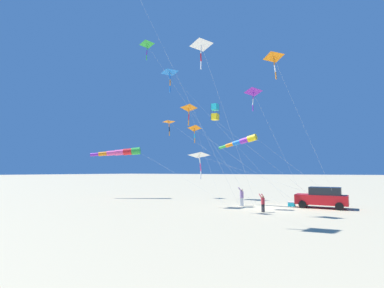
{
  "coord_description": "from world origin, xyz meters",
  "views": [
    {
      "loc": [
        -7.29,
        25.64,
        3.24
      ],
      "look_at": [
        7.14,
        1.63,
        5.95
      ],
      "focal_mm": 26.69,
      "sensor_mm": 36.0,
      "label": 1
    }
  ],
  "objects_px": {
    "kite_delta_purple_drifting": "(148,46)",
    "kite_delta_white_trailing": "(189,108)",
    "person_child_green_jacket": "(263,202)",
    "kite_windsock_orange_high_right": "(242,141)",
    "person_adult_flyer": "(242,196)",
    "kite_delta_magenta_far_left": "(202,46)",
    "kite_windsock_rainbow_low_near": "(122,152)",
    "kite_delta_teal_far_right": "(274,58)",
    "kite_delta_black_fish_shape": "(253,92)",
    "cooler_box": "(292,204)",
    "kite_delta_small_distant": "(169,122)",
    "kite_box_long_streamer_left": "(215,112)",
    "parked_car": "(322,197)",
    "kite_delta_green_low_center": "(199,155)",
    "kite_delta_red_high_left": "(170,73)",
    "kite_delta_yellow_midlevel": "(195,129)"
  },
  "relations": [
    {
      "from": "cooler_box",
      "to": "kite_delta_small_distant",
      "type": "height_order",
      "value": "kite_delta_small_distant"
    },
    {
      "from": "kite_delta_black_fish_shape",
      "to": "kite_delta_red_high_left",
      "type": "relative_size",
      "value": 0.7
    },
    {
      "from": "kite_windsock_orange_high_right",
      "to": "kite_delta_yellow_midlevel",
      "type": "height_order",
      "value": "kite_delta_yellow_midlevel"
    },
    {
      "from": "kite_delta_magenta_far_left",
      "to": "kite_delta_black_fish_shape",
      "type": "xyz_separation_m",
      "value": [
        -2.11,
        -6.59,
        -2.66
      ]
    },
    {
      "from": "cooler_box",
      "to": "kite_delta_white_trailing",
      "type": "height_order",
      "value": "kite_delta_white_trailing"
    },
    {
      "from": "kite_delta_teal_far_right",
      "to": "kite_delta_black_fish_shape",
      "type": "xyz_separation_m",
      "value": [
        3.23,
        -4.41,
        -1.26
      ]
    },
    {
      "from": "kite_delta_red_high_left",
      "to": "kite_box_long_streamer_left",
      "type": "bearing_deg",
      "value": 148.57
    },
    {
      "from": "kite_delta_purple_drifting",
      "to": "kite_delta_teal_far_right",
      "type": "relative_size",
      "value": 1.18
    },
    {
      "from": "kite_box_long_streamer_left",
      "to": "kite_delta_small_distant",
      "type": "distance_m",
      "value": 11.73
    },
    {
      "from": "kite_delta_purple_drifting",
      "to": "kite_delta_white_trailing",
      "type": "height_order",
      "value": "kite_delta_purple_drifting"
    },
    {
      "from": "kite_windsock_rainbow_low_near",
      "to": "kite_box_long_streamer_left",
      "type": "bearing_deg",
      "value": 168.84
    },
    {
      "from": "kite_delta_purple_drifting",
      "to": "kite_delta_black_fish_shape",
      "type": "distance_m",
      "value": 10.91
    },
    {
      "from": "kite_delta_magenta_far_left",
      "to": "kite_delta_yellow_midlevel",
      "type": "xyz_separation_m",
      "value": [
        3.01,
        -3.99,
        -6.18
      ]
    },
    {
      "from": "cooler_box",
      "to": "kite_windsock_orange_high_right",
      "type": "xyz_separation_m",
      "value": [
        4.07,
        1.82,
        5.97
      ]
    },
    {
      "from": "kite_delta_yellow_midlevel",
      "to": "kite_delta_green_low_center",
      "type": "bearing_deg",
      "value": 141.94
    },
    {
      "from": "kite_delta_green_low_center",
      "to": "kite_windsock_orange_high_right",
      "type": "bearing_deg",
      "value": -135.6
    },
    {
      "from": "kite_delta_white_trailing",
      "to": "kite_delta_teal_far_right",
      "type": "bearing_deg",
      "value": 148.11
    },
    {
      "from": "person_adult_flyer",
      "to": "kite_windsock_orange_high_right",
      "type": "xyz_separation_m",
      "value": [
        -0.07,
        -0.22,
        5.23
      ]
    },
    {
      "from": "cooler_box",
      "to": "kite_windsock_rainbow_low_near",
      "type": "height_order",
      "value": "kite_windsock_rainbow_low_near"
    },
    {
      "from": "kite_delta_teal_far_right",
      "to": "kite_delta_purple_drifting",
      "type": "bearing_deg",
      "value": 16.33
    },
    {
      "from": "kite_delta_green_low_center",
      "to": "kite_delta_white_trailing",
      "type": "bearing_deg",
      "value": -51.96
    },
    {
      "from": "kite_windsock_rainbow_low_near",
      "to": "kite_delta_red_high_left",
      "type": "distance_m",
      "value": 11.78
    },
    {
      "from": "cooler_box",
      "to": "kite_delta_green_low_center",
      "type": "height_order",
      "value": "kite_delta_green_low_center"
    },
    {
      "from": "parked_car",
      "to": "kite_delta_small_distant",
      "type": "xyz_separation_m",
      "value": [
        17.96,
        -1.58,
        8.65
      ]
    },
    {
      "from": "kite_delta_black_fish_shape",
      "to": "kite_delta_red_high_left",
      "type": "distance_m",
      "value": 12.92
    },
    {
      "from": "person_child_green_jacket",
      "to": "kite_windsock_orange_high_right",
      "type": "relative_size",
      "value": 0.13
    },
    {
      "from": "kite_delta_teal_far_right",
      "to": "kite_delta_small_distant",
      "type": "bearing_deg",
      "value": -26.02
    },
    {
      "from": "person_adult_flyer",
      "to": "person_child_green_jacket",
      "type": "relative_size",
      "value": 1.21
    },
    {
      "from": "kite_delta_green_low_center",
      "to": "kite_windsock_rainbow_low_near",
      "type": "height_order",
      "value": "kite_windsock_rainbow_low_near"
    },
    {
      "from": "kite_delta_purple_drifting",
      "to": "kite_delta_white_trailing",
      "type": "relative_size",
      "value": 1.28
    },
    {
      "from": "kite_delta_teal_far_right",
      "to": "kite_delta_red_high_left",
      "type": "bearing_deg",
      "value": -24.4
    },
    {
      "from": "kite_box_long_streamer_left",
      "to": "parked_car",
      "type": "bearing_deg",
      "value": -149.43
    },
    {
      "from": "kite_delta_teal_far_right",
      "to": "kite_delta_yellow_midlevel",
      "type": "relative_size",
      "value": 1.29
    },
    {
      "from": "kite_windsock_orange_high_right",
      "to": "kite_delta_teal_far_right",
      "type": "height_order",
      "value": "kite_delta_teal_far_right"
    },
    {
      "from": "person_adult_flyer",
      "to": "kite_delta_red_high_left",
      "type": "relative_size",
      "value": 0.11
    },
    {
      "from": "person_adult_flyer",
      "to": "kite_delta_purple_drifting",
      "type": "relative_size",
      "value": 0.12
    },
    {
      "from": "cooler_box",
      "to": "kite_delta_purple_drifting",
      "type": "distance_m",
      "value": 19.64
    },
    {
      "from": "kite_windsock_rainbow_low_near",
      "to": "kite_delta_small_distant",
      "type": "distance_m",
      "value": 7.06
    },
    {
      "from": "kite_delta_green_low_center",
      "to": "kite_delta_teal_far_right",
      "type": "xyz_separation_m",
      "value": [
        -7.47,
        1.11,
        7.44
      ]
    },
    {
      "from": "cooler_box",
      "to": "kite_delta_teal_far_right",
      "type": "height_order",
      "value": "kite_delta_teal_far_right"
    },
    {
      "from": "kite_delta_purple_drifting",
      "to": "kite_windsock_rainbow_low_near",
      "type": "height_order",
      "value": "kite_delta_purple_drifting"
    },
    {
      "from": "person_child_green_jacket",
      "to": "kite_windsock_rainbow_low_near",
      "type": "height_order",
      "value": "kite_windsock_rainbow_low_near"
    },
    {
      "from": "kite_windsock_orange_high_right",
      "to": "kite_delta_purple_drifting",
      "type": "height_order",
      "value": "kite_delta_purple_drifting"
    },
    {
      "from": "kite_delta_teal_far_right",
      "to": "parked_car",
      "type": "bearing_deg",
      "value": -111.36
    },
    {
      "from": "kite_box_long_streamer_left",
      "to": "kite_delta_white_trailing",
      "type": "height_order",
      "value": "kite_delta_white_trailing"
    },
    {
      "from": "person_child_green_jacket",
      "to": "kite_delta_small_distant",
      "type": "height_order",
      "value": "kite_delta_small_distant"
    },
    {
      "from": "person_adult_flyer",
      "to": "kite_delta_magenta_far_left",
      "type": "distance_m",
      "value": 14.06
    },
    {
      "from": "kite_box_long_streamer_left",
      "to": "kite_delta_yellow_midlevel",
      "type": "xyz_separation_m",
      "value": [
        2.53,
        -0.6,
        -1.28
      ]
    },
    {
      "from": "kite_delta_teal_far_right",
      "to": "cooler_box",
      "type": "bearing_deg",
      "value": -87.11
    },
    {
      "from": "kite_delta_white_trailing",
      "to": "kite_delta_purple_drifting",
      "type": "bearing_deg",
      "value": 102.63
    }
  ]
}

